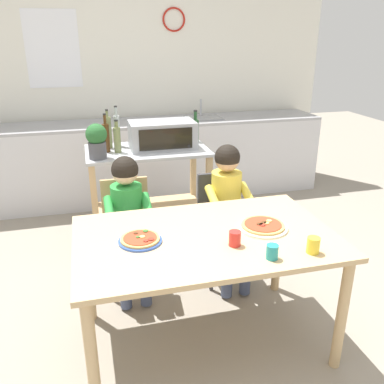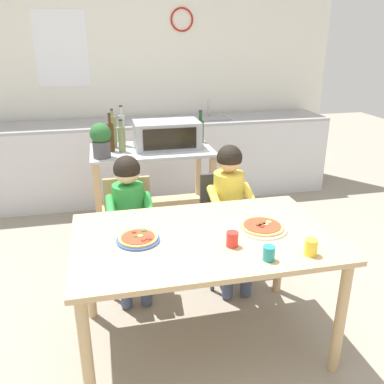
{
  "view_description": "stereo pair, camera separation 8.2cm",
  "coord_description": "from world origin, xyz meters",
  "px_view_note": "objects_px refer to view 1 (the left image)",
  "views": [
    {
      "loc": [
        -0.6,
        -1.99,
        1.8
      ],
      "look_at": [
        0.0,
        0.3,
        0.89
      ],
      "focal_mm": 38.3,
      "sensor_mm": 36.0,
      "label": 1
    },
    {
      "loc": [
        -0.52,
        -2.01,
        1.8
      ],
      "look_at": [
        0.0,
        0.3,
        0.89
      ],
      "focal_mm": 38.3,
      "sensor_mm": 36.0,
      "label": 2
    }
  ],
  "objects_px": {
    "kitchen_island_cart": "(148,181)",
    "child_in_yellow_shirt": "(229,201)",
    "bottle_slim_sauce": "(195,129)",
    "drinking_cup_red": "(235,238)",
    "bottle_brown_beer": "(106,137)",
    "bottle_dark_olive_oil": "(108,132)",
    "drinking_cup_teal": "(272,252)",
    "dining_table": "(205,249)",
    "bottle_squat_spirits": "(117,130)",
    "dining_chair_right": "(223,219)",
    "child_in_green_shirt": "(128,211)",
    "toaster_oven": "(162,135)",
    "potted_herb_plant": "(97,140)",
    "pizza_plate_blue_rimmed": "(140,240)",
    "bottle_tall_green_wine": "(117,139)",
    "pizza_plate_white": "(263,226)",
    "dining_chair_left": "(128,226)",
    "drinking_cup_yellow": "(313,245)"
  },
  "relations": [
    {
      "from": "kitchen_island_cart",
      "to": "child_in_yellow_shirt",
      "type": "xyz_separation_m",
      "value": [
        0.46,
        -0.83,
        0.09
      ]
    },
    {
      "from": "bottle_slim_sauce",
      "to": "drinking_cup_red",
      "type": "height_order",
      "value": "bottle_slim_sauce"
    },
    {
      "from": "bottle_brown_beer",
      "to": "child_in_yellow_shirt",
      "type": "xyz_separation_m",
      "value": [
        0.8,
        -0.83,
        -0.33
      ]
    },
    {
      "from": "bottle_dark_olive_oil",
      "to": "drinking_cup_teal",
      "type": "distance_m",
      "value": 2.01
    },
    {
      "from": "dining_table",
      "to": "drinking_cup_teal",
      "type": "bearing_deg",
      "value": -52.93
    },
    {
      "from": "bottle_slim_sauce",
      "to": "bottle_squat_spirits",
      "type": "height_order",
      "value": "bottle_squat_spirits"
    },
    {
      "from": "bottle_slim_sauce",
      "to": "dining_chair_right",
      "type": "distance_m",
      "value": 0.99
    },
    {
      "from": "child_in_green_shirt",
      "to": "drinking_cup_teal",
      "type": "bearing_deg",
      "value": -57.53
    },
    {
      "from": "toaster_oven",
      "to": "bottle_slim_sauce",
      "type": "bearing_deg",
      "value": 22.09
    },
    {
      "from": "potted_herb_plant",
      "to": "child_in_green_shirt",
      "type": "relative_size",
      "value": 0.28
    },
    {
      "from": "kitchen_island_cart",
      "to": "pizza_plate_blue_rimmed",
      "type": "distance_m",
      "value": 1.44
    },
    {
      "from": "bottle_squat_spirits",
      "to": "bottle_tall_green_wine",
      "type": "distance_m",
      "value": 0.21
    },
    {
      "from": "child_in_green_shirt",
      "to": "pizza_plate_white",
      "type": "height_order",
      "value": "child_in_green_shirt"
    },
    {
      "from": "child_in_yellow_shirt",
      "to": "pizza_plate_blue_rimmed",
      "type": "xyz_separation_m",
      "value": [
        -0.72,
        -0.58,
        0.08
      ]
    },
    {
      "from": "dining_chair_right",
      "to": "drinking_cup_teal",
      "type": "relative_size",
      "value": 10.59
    },
    {
      "from": "bottle_brown_beer",
      "to": "bottle_tall_green_wine",
      "type": "height_order",
      "value": "bottle_brown_beer"
    },
    {
      "from": "bottle_brown_beer",
      "to": "bottle_dark_olive_oil",
      "type": "distance_m",
      "value": 0.13
    },
    {
      "from": "kitchen_island_cart",
      "to": "toaster_oven",
      "type": "relative_size",
      "value": 1.86
    },
    {
      "from": "dining_table",
      "to": "bottle_squat_spirits",
      "type": "bearing_deg",
      "value": 102.02
    },
    {
      "from": "bottle_squat_spirits",
      "to": "pizza_plate_blue_rimmed",
      "type": "bearing_deg",
      "value": -91.09
    },
    {
      "from": "kitchen_island_cart",
      "to": "dining_table",
      "type": "distance_m",
      "value": 1.43
    },
    {
      "from": "bottle_tall_green_wine",
      "to": "dining_chair_left",
      "type": "bearing_deg",
      "value": -91.14
    },
    {
      "from": "potted_herb_plant",
      "to": "drinking_cup_teal",
      "type": "distance_m",
      "value": 1.77
    },
    {
      "from": "drinking_cup_red",
      "to": "kitchen_island_cart",
      "type": "bearing_deg",
      "value": 98.08
    },
    {
      "from": "bottle_squat_spirits",
      "to": "drinking_cup_red",
      "type": "bearing_deg",
      "value": -75.35
    },
    {
      "from": "drinking_cup_teal",
      "to": "bottle_squat_spirits",
      "type": "bearing_deg",
      "value": 107.07
    },
    {
      "from": "pizza_plate_white",
      "to": "drinking_cup_yellow",
      "type": "distance_m",
      "value": 0.36
    },
    {
      "from": "dining_chair_left",
      "to": "dining_table",
      "type": "bearing_deg",
      "value": -64.24
    },
    {
      "from": "bottle_squat_spirits",
      "to": "dining_chair_left",
      "type": "relative_size",
      "value": 0.44
    },
    {
      "from": "bottle_squat_spirits",
      "to": "dining_chair_right",
      "type": "height_order",
      "value": "bottle_squat_spirits"
    },
    {
      "from": "toaster_oven",
      "to": "pizza_plate_white",
      "type": "bearing_deg",
      "value": -77.44
    },
    {
      "from": "child_in_green_shirt",
      "to": "dining_chair_right",
      "type": "bearing_deg",
      "value": 5.5
    },
    {
      "from": "child_in_green_shirt",
      "to": "child_in_yellow_shirt",
      "type": "height_order",
      "value": "child_in_yellow_shirt"
    },
    {
      "from": "bottle_brown_beer",
      "to": "pizza_plate_blue_rimmed",
      "type": "relative_size",
      "value": 1.34
    },
    {
      "from": "bottle_brown_beer",
      "to": "bottle_tall_green_wine",
      "type": "distance_m",
      "value": 0.1
    },
    {
      "from": "potted_herb_plant",
      "to": "drinking_cup_teal",
      "type": "height_order",
      "value": "potted_herb_plant"
    },
    {
      "from": "bottle_squat_spirits",
      "to": "child_in_yellow_shirt",
      "type": "distance_m",
      "value": 1.26
    },
    {
      "from": "toaster_oven",
      "to": "drinking_cup_yellow",
      "type": "xyz_separation_m",
      "value": [
        0.45,
        -1.76,
        -0.21
      ]
    },
    {
      "from": "bottle_tall_green_wine",
      "to": "child_in_yellow_shirt",
      "type": "distance_m",
      "value": 1.11
    },
    {
      "from": "bottle_slim_sauce",
      "to": "kitchen_island_cart",
      "type": "bearing_deg",
      "value": -162.8
    },
    {
      "from": "dining_chair_left",
      "to": "dining_chair_right",
      "type": "distance_m",
      "value": 0.72
    },
    {
      "from": "pizza_plate_blue_rimmed",
      "to": "pizza_plate_white",
      "type": "distance_m",
      "value": 0.72
    },
    {
      "from": "pizza_plate_blue_rimmed",
      "to": "drinking_cup_teal",
      "type": "height_order",
      "value": "drinking_cup_teal"
    },
    {
      "from": "child_in_yellow_shirt",
      "to": "drinking_cup_teal",
      "type": "xyz_separation_m",
      "value": [
        -0.1,
        -0.93,
        0.1
      ]
    },
    {
      "from": "toaster_oven",
      "to": "bottle_squat_spirits",
      "type": "distance_m",
      "value": 0.41
    },
    {
      "from": "drinking_cup_red",
      "to": "drinking_cup_yellow",
      "type": "xyz_separation_m",
      "value": [
        0.37,
        -0.18,
        0.0
      ]
    },
    {
      "from": "bottle_slim_sauce",
      "to": "dining_chair_right",
      "type": "bearing_deg",
      "value": -90.89
    },
    {
      "from": "child_in_green_shirt",
      "to": "pizza_plate_white",
      "type": "xyz_separation_m",
      "value": [
        0.72,
        -0.65,
        0.1
      ]
    },
    {
      "from": "bottle_brown_beer",
      "to": "drinking_cup_yellow",
      "type": "distance_m",
      "value": 2.0
    },
    {
      "from": "child_in_green_shirt",
      "to": "pizza_plate_white",
      "type": "distance_m",
      "value": 0.97
    }
  ]
}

